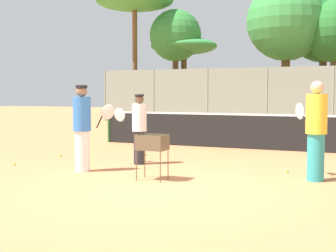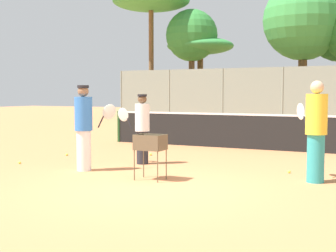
{
  "view_description": "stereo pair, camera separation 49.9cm",
  "coord_description": "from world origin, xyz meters",
  "px_view_note": "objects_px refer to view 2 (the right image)",
  "views": [
    {
      "loc": [
        3.52,
        -7.31,
        1.69
      ],
      "look_at": [
        -0.42,
        1.58,
        1.0
      ],
      "focal_mm": 50.0,
      "sensor_mm": 36.0,
      "label": 1
    },
    {
      "loc": [
        3.97,
        -7.1,
        1.69
      ],
      "look_at": [
        -0.42,
        1.58,
        1.0
      ],
      "focal_mm": 50.0,
      "sensor_mm": 36.0,
      "label": 2
    }
  ],
  "objects_px": {
    "player_yellow_shirt": "(316,130)",
    "player_white_outfit": "(84,127)",
    "tennis_net": "(255,131)",
    "player_red_cap": "(142,128)",
    "ball_cart": "(150,146)"
  },
  "relations": [
    {
      "from": "ball_cart",
      "to": "player_white_outfit",
      "type": "bearing_deg",
      "value": 170.6
    },
    {
      "from": "player_white_outfit",
      "to": "player_red_cap",
      "type": "height_order",
      "value": "player_white_outfit"
    },
    {
      "from": "tennis_net",
      "to": "player_white_outfit",
      "type": "relative_size",
      "value": 5.25
    },
    {
      "from": "player_white_outfit",
      "to": "player_red_cap",
      "type": "xyz_separation_m",
      "value": [
        0.64,
        1.4,
        -0.1
      ]
    },
    {
      "from": "player_white_outfit",
      "to": "ball_cart",
      "type": "bearing_deg",
      "value": -47.42
    },
    {
      "from": "player_yellow_shirt",
      "to": "player_white_outfit",
      "type": "bearing_deg",
      "value": 59.04
    },
    {
      "from": "player_white_outfit",
      "to": "ball_cart",
      "type": "xyz_separation_m",
      "value": [
        1.8,
        -0.3,
        -0.3
      ]
    },
    {
      "from": "player_white_outfit",
      "to": "player_yellow_shirt",
      "type": "distance_m",
      "value": 4.8
    },
    {
      "from": "player_white_outfit",
      "to": "player_yellow_shirt",
      "type": "bearing_deg",
      "value": -27.51
    },
    {
      "from": "player_red_cap",
      "to": "ball_cart",
      "type": "relative_size",
      "value": 1.87
    },
    {
      "from": "tennis_net",
      "to": "player_red_cap",
      "type": "height_order",
      "value": "player_red_cap"
    },
    {
      "from": "player_white_outfit",
      "to": "player_yellow_shirt",
      "type": "xyz_separation_m",
      "value": [
        4.72,
        0.87,
        0.02
      ]
    },
    {
      "from": "tennis_net",
      "to": "player_yellow_shirt",
      "type": "xyz_separation_m",
      "value": [
        2.5,
        -4.53,
        0.43
      ]
    },
    {
      "from": "player_white_outfit",
      "to": "player_red_cap",
      "type": "relative_size",
      "value": 1.12
    },
    {
      "from": "player_white_outfit",
      "to": "player_red_cap",
      "type": "bearing_deg",
      "value": 27.54
    }
  ]
}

